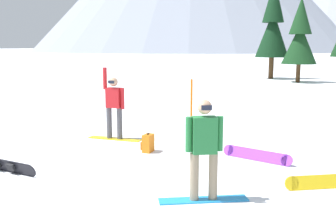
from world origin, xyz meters
TOP-DOWN VIEW (x-y plane):
  - ground_plane at (0.00, 0.00)m, footprint 800.00×800.00m
  - snowboarder_foreground at (1.94, 0.87)m, footprint 1.42×1.07m
  - snowboarder_midground at (-1.97, 3.97)m, footprint 1.56×0.48m
  - loose_snowboard_near_right at (3.80, 2.48)m, footprint 1.49×1.09m
  - loose_snowboard_near_left at (-2.29, 0.46)m, footprint 1.71×0.20m
  - loose_snowboard_far_spare at (2.13, 3.68)m, footprint 1.69×0.44m
  - backpack_orange at (-0.46, 3.21)m, footprint 0.28×0.34m
  - trail_marker_pole at (-0.15, 5.19)m, footprint 0.06×0.06m
  - pine_tree_short at (-0.33, 25.05)m, footprint 2.46×2.46m
  - pine_tree_slender at (-2.83, 27.53)m, footprint 2.63×2.63m

SIDE VIEW (x-z plane):
  - ground_plane at x=0.00m, z-range 0.00..0.00m
  - loose_snowboard_far_spare at x=2.13m, z-range 0.00..0.26m
  - loose_snowboard_near_right at x=3.80m, z-range 0.00..0.26m
  - loose_snowboard_near_left at x=-2.29m, z-range 0.00..0.28m
  - backpack_orange at x=-0.46m, z-range -0.02..0.45m
  - trail_marker_pole at x=-0.15m, z-range 0.00..1.67m
  - snowboarder_foreground at x=1.94m, z-range 0.05..1.77m
  - snowboarder_midground at x=-1.97m, z-range -0.05..1.95m
  - pine_tree_short at x=-0.33m, z-range 0.27..6.32m
  - pine_tree_slender at x=-2.83m, z-range 0.35..8.17m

